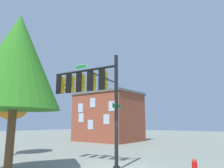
{
  "coord_description": "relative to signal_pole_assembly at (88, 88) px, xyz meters",
  "views": [
    {
      "loc": [
        -6.77,
        9.37,
        2.42
      ],
      "look_at": [
        0.66,
        -0.49,
        4.74
      ],
      "focal_mm": 33.5,
      "sensor_mm": 36.0,
      "label": 1
    }
  ],
  "objects": [
    {
      "name": "signal_pole_assembly",
      "position": [
        0.0,
        0.0,
        0.0
      ],
      "size": [
        4.79,
        1.21,
        6.28
      ],
      "color": "black",
      "rests_on": "ground_plane"
    },
    {
      "name": "brick_building",
      "position": [
        9.53,
        -14.25,
        -1.23
      ],
      "size": [
        8.42,
        6.75,
        6.63
      ],
      "color": "brown",
      "rests_on": "ground_plane"
    },
    {
      "name": "tree_near",
      "position": [
        7.53,
        0.7,
        -0.53
      ],
      "size": [
        2.81,
        2.81,
        5.49
      ],
      "color": "brown",
      "rests_on": "ground_plane"
    },
    {
      "name": "tree_mid",
      "position": [
        1.32,
        3.88,
        1.01
      ],
      "size": [
        4.53,
        4.53,
        8.11
      ],
      "color": "brown",
      "rests_on": "ground_plane"
    },
    {
      "name": "fire_hydrant",
      "position": [
        -5.73,
        -1.05,
        -4.15
      ],
      "size": [
        0.33,
        0.24,
        0.83
      ],
      "color": "red",
      "rests_on": "ground_plane"
    }
  ]
}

